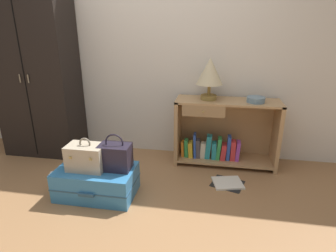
{
  "coord_description": "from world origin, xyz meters",
  "views": [
    {
      "loc": [
        0.72,
        -1.76,
        1.51
      ],
      "look_at": [
        0.26,
        0.86,
        0.55
      ],
      "focal_mm": 30.09,
      "sensor_mm": 36.0,
      "label": 1
    }
  ],
  "objects_px": {
    "handbag": "(115,156)",
    "bottle": "(54,181)",
    "table_lamp": "(210,73)",
    "bowl": "(256,100)",
    "bookshelf": "(222,134)",
    "train_case": "(86,157)",
    "open_book_on_floor": "(228,183)",
    "wardrobe": "(37,75)",
    "suitcase_large": "(97,181)"
  },
  "relations": [
    {
      "from": "train_case",
      "to": "handbag",
      "type": "distance_m",
      "value": 0.26
    },
    {
      "from": "table_lamp",
      "to": "train_case",
      "type": "distance_m",
      "value": 1.5
    },
    {
      "from": "handbag",
      "to": "bowl",
      "type": "bearing_deg",
      "value": 31.97
    },
    {
      "from": "bookshelf",
      "to": "open_book_on_floor",
      "type": "xyz_separation_m",
      "value": [
        0.07,
        -0.48,
        -0.34
      ]
    },
    {
      "from": "handbag",
      "to": "bottle",
      "type": "height_order",
      "value": "handbag"
    },
    {
      "from": "wardrobe",
      "to": "bottle",
      "type": "bearing_deg",
      "value": -55.35
    },
    {
      "from": "train_case",
      "to": "suitcase_large",
      "type": "bearing_deg",
      "value": 14.09
    },
    {
      "from": "open_book_on_floor",
      "to": "bookshelf",
      "type": "bearing_deg",
      "value": 98.29
    },
    {
      "from": "table_lamp",
      "to": "open_book_on_floor",
      "type": "height_order",
      "value": "table_lamp"
    },
    {
      "from": "wardrobe",
      "to": "train_case",
      "type": "height_order",
      "value": "wardrobe"
    },
    {
      "from": "train_case",
      "to": "handbag",
      "type": "xyz_separation_m",
      "value": [
        0.25,
        0.05,
        0.0
      ]
    },
    {
      "from": "wardrobe",
      "to": "handbag",
      "type": "relative_size",
      "value": 5.66
    },
    {
      "from": "table_lamp",
      "to": "open_book_on_floor",
      "type": "relative_size",
      "value": 1.22
    },
    {
      "from": "suitcase_large",
      "to": "handbag",
      "type": "relative_size",
      "value": 2.12
    },
    {
      "from": "bowl",
      "to": "bottle",
      "type": "xyz_separation_m",
      "value": [
        -1.91,
        -0.81,
        -0.69
      ]
    },
    {
      "from": "suitcase_large",
      "to": "handbag",
      "type": "distance_m",
      "value": 0.32
    },
    {
      "from": "wardrobe",
      "to": "table_lamp",
      "type": "distance_m",
      "value": 1.98
    },
    {
      "from": "table_lamp",
      "to": "bowl",
      "type": "relative_size",
      "value": 2.37
    },
    {
      "from": "open_book_on_floor",
      "to": "bowl",
      "type": "bearing_deg",
      "value": 60.41
    },
    {
      "from": "table_lamp",
      "to": "handbag",
      "type": "bearing_deg",
      "value": -133.47
    },
    {
      "from": "suitcase_large",
      "to": "table_lamp",
      "type": "bearing_deg",
      "value": 41.57
    },
    {
      "from": "handbag",
      "to": "open_book_on_floor",
      "type": "xyz_separation_m",
      "value": [
        1.03,
        0.36,
        -0.38
      ]
    },
    {
      "from": "wardrobe",
      "to": "train_case",
      "type": "bearing_deg",
      "value": -41.72
    },
    {
      "from": "table_lamp",
      "to": "handbag",
      "type": "relative_size",
      "value": 1.31
    },
    {
      "from": "bookshelf",
      "to": "open_book_on_floor",
      "type": "bearing_deg",
      "value": -81.71
    },
    {
      "from": "bottle",
      "to": "open_book_on_floor",
      "type": "distance_m",
      "value": 1.71
    },
    {
      "from": "table_lamp",
      "to": "open_book_on_floor",
      "type": "bearing_deg",
      "value": -62.34
    },
    {
      "from": "table_lamp",
      "to": "bottle",
      "type": "relative_size",
      "value": 2.47
    },
    {
      "from": "handbag",
      "to": "open_book_on_floor",
      "type": "relative_size",
      "value": 0.93
    },
    {
      "from": "bookshelf",
      "to": "train_case",
      "type": "relative_size",
      "value": 3.33
    },
    {
      "from": "wardrobe",
      "to": "bottle",
      "type": "distance_m",
      "value": 1.31
    },
    {
      "from": "suitcase_large",
      "to": "bookshelf",
      "type": "bearing_deg",
      "value": 37.35
    },
    {
      "from": "bookshelf",
      "to": "train_case",
      "type": "xyz_separation_m",
      "value": [
        -1.21,
        -0.89,
        0.04
      ]
    },
    {
      "from": "wardrobe",
      "to": "train_case",
      "type": "distance_m",
      "value": 1.39
    },
    {
      "from": "table_lamp",
      "to": "suitcase_large",
      "type": "relative_size",
      "value": 0.62
    },
    {
      "from": "bookshelf",
      "to": "bowl",
      "type": "distance_m",
      "value": 0.53
    },
    {
      "from": "bookshelf",
      "to": "bottle",
      "type": "bearing_deg",
      "value": -151.91
    },
    {
      "from": "wardrobe",
      "to": "table_lamp",
      "type": "height_order",
      "value": "wardrobe"
    },
    {
      "from": "bottle",
      "to": "suitcase_large",
      "type": "bearing_deg",
      "value": -2.3
    },
    {
      "from": "train_case",
      "to": "bookshelf",
      "type": "bearing_deg",
      "value": 36.28
    },
    {
      "from": "table_lamp",
      "to": "bottle",
      "type": "bearing_deg",
      "value": -149.46
    },
    {
      "from": "bottle",
      "to": "open_book_on_floor",
      "type": "relative_size",
      "value": 0.49
    },
    {
      "from": "wardrobe",
      "to": "table_lamp",
      "type": "relative_size",
      "value": 4.3
    },
    {
      "from": "wardrobe",
      "to": "suitcase_large",
      "type": "xyz_separation_m",
      "value": [
        1.01,
        -0.83,
        -0.82
      ]
    },
    {
      "from": "train_case",
      "to": "handbag",
      "type": "relative_size",
      "value": 0.99
    },
    {
      "from": "suitcase_large",
      "to": "bottle",
      "type": "distance_m",
      "value": 0.46
    },
    {
      "from": "bookshelf",
      "to": "handbag",
      "type": "xyz_separation_m",
      "value": [
        -0.96,
        -0.84,
        0.04
      ]
    },
    {
      "from": "table_lamp",
      "to": "bottle",
      "type": "height_order",
      "value": "table_lamp"
    },
    {
      "from": "wardrobe",
      "to": "bookshelf",
      "type": "xyz_separation_m",
      "value": [
        2.16,
        0.05,
        -0.61
      ]
    },
    {
      "from": "wardrobe",
      "to": "bookshelf",
      "type": "distance_m",
      "value": 2.24
    }
  ]
}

